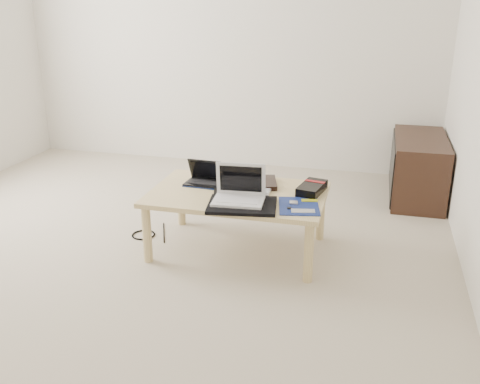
% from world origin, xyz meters
% --- Properties ---
extents(ground, '(4.00, 4.00, 0.00)m').
position_xyz_m(ground, '(0.00, 0.00, 0.00)').
color(ground, '#B8AA95').
rests_on(ground, ground).
extents(coffee_table, '(1.10, 0.70, 0.40)m').
position_xyz_m(coffee_table, '(0.61, 0.13, 0.35)').
color(coffee_table, '#D5BD80').
rests_on(coffee_table, ground).
extents(media_cabinet, '(0.41, 0.90, 0.50)m').
position_xyz_m(media_cabinet, '(1.77, 1.45, 0.25)').
color(media_cabinet, '#352016').
rests_on(media_cabinet, ground).
extents(book, '(0.35, 0.32, 0.03)m').
position_xyz_m(book, '(0.67, 0.29, 0.41)').
color(book, black).
rests_on(book, coffee_table).
extents(netbook, '(0.24, 0.18, 0.16)m').
position_xyz_m(netbook, '(0.35, 0.23, 0.43)').
color(netbook, black).
rests_on(netbook, coffee_table).
extents(tablet, '(0.31, 0.27, 0.01)m').
position_xyz_m(tablet, '(0.58, 0.16, 0.41)').
color(tablet, black).
rests_on(tablet, coffee_table).
extents(remote, '(0.07, 0.24, 0.02)m').
position_xyz_m(remote, '(0.78, 0.19, 0.41)').
color(remote, '#AAAAAE').
rests_on(remote, coffee_table).
extents(neoprene_sleeve, '(0.44, 0.35, 0.02)m').
position_xyz_m(neoprene_sleeve, '(0.70, -0.10, 0.41)').
color(neoprene_sleeve, black).
rests_on(neoprene_sleeve, coffee_table).
extents(white_laptop, '(0.32, 0.24, 0.22)m').
position_xyz_m(white_laptop, '(0.66, -0.05, 0.46)').
color(white_laptop, silver).
rests_on(white_laptop, neoprene_sleeve).
extents(motherboard, '(0.29, 0.33, 0.01)m').
position_xyz_m(motherboard, '(1.02, -0.01, 0.40)').
color(motherboard, navy).
rests_on(motherboard, coffee_table).
extents(gpu_box, '(0.18, 0.28, 0.06)m').
position_xyz_m(gpu_box, '(1.06, 0.24, 0.43)').
color(gpu_box, black).
rests_on(gpu_box, coffee_table).
extents(cable_coil, '(0.11, 0.11, 0.01)m').
position_xyz_m(cable_coil, '(0.55, 0.18, 0.41)').
color(cable_coil, black).
rests_on(cable_coil, coffee_table).
extents(floor_cable_coil, '(0.17, 0.17, 0.01)m').
position_xyz_m(floor_cable_coil, '(-0.08, 0.17, 0.01)').
color(floor_cable_coil, black).
rests_on(floor_cable_coil, ground).
extents(floor_cable_trail, '(0.13, 0.30, 0.01)m').
position_xyz_m(floor_cable_trail, '(0.04, 0.25, 0.00)').
color(floor_cable_trail, black).
rests_on(floor_cable_trail, ground).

